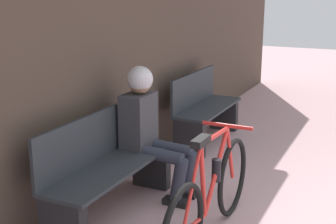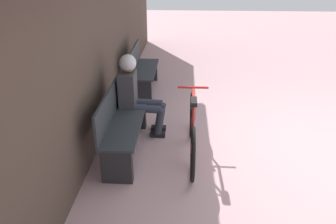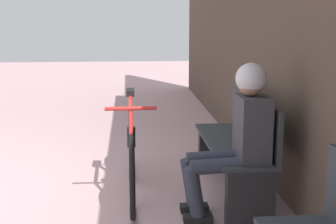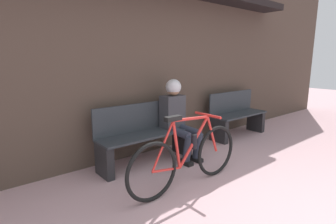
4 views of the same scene
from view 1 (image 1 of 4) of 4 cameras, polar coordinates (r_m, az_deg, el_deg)
storefront_wall at (r=3.89m, az=-12.06°, el=12.17°), size 12.00×0.56×3.20m
park_bench_near at (r=3.86m, az=-7.34°, el=-7.15°), size 1.42×0.42×0.85m
bicycle at (r=3.46m, az=5.27°, el=-10.20°), size 1.65×0.40×0.87m
person_seated at (r=4.12m, az=-2.35°, el=-1.36°), size 0.34×0.64×1.18m
park_bench_far at (r=5.68m, az=4.49°, el=0.05°), size 1.27×0.42×0.85m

